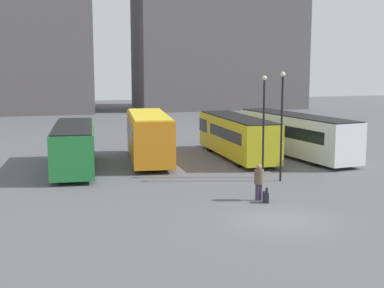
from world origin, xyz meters
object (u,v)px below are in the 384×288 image
Objects in this scene: bus_0 at (74,145)px; lamp_post_0 at (282,118)px; bus_2 at (236,135)px; suitcase at (266,197)px; traveler at (259,179)px; lamp_post_1 at (264,119)px; bus_1 at (149,136)px; bus_3 at (295,133)px.

lamp_post_0 reaches higher than bus_0.
bus_2 reaches higher than bus_0.
suitcase is at bearing -137.15° from bus_0.
lamp_post_1 reaches higher than traveler.
bus_1 reaches higher than suitcase.
bus_1 is 1.55× the size of lamp_post_1.
bus_3 is at bearing -21.75° from suitcase.
bus_1 reaches higher than bus_0.
traveler is 0.96m from suitcase.
bus_0 is 1.06× the size of bus_1.
bus_1 is at bearing 25.29° from traveler.
lamp_post_0 reaches higher than bus_3.
lamp_post_1 is at bearing -135.08° from bus_1.
traveler is (-7.46, -11.44, -0.59)m from bus_3.
bus_0 is 5.33m from bus_1.
bus_0 is 1.58× the size of lamp_post_0.
traveler is 5.99m from lamp_post_1.
bus_2 is 12.32m from traveler.
lamp_post_1 is at bearing 132.62° from bus_3.
lamp_post_0 is at bearing 178.57° from bus_2.
bus_0 is 5.44× the size of traveler.
suitcase is (8.59, -10.87, -1.29)m from bus_0.
bus_3 is at bearing 51.28° from lamp_post_1.
bus_1 is at bearing 25.43° from suitcase.
lamp_post_1 is at bearing -11.40° from suitcase.
lamp_post_1 reaches higher than bus_1.
bus_3 is at bearing -23.42° from traveler.
bus_3 reaches higher than bus_0.
lamp_post_1 is at bearing 117.78° from lamp_post_0.
traveler is at bearing -158.51° from bus_1.
bus_0 is 0.80× the size of bus_3.
bus_1 is (5.11, 1.47, 0.25)m from bus_0.
traveler is 2.36× the size of suitcase.
traveler is at bearing -136.43° from bus_0.
bus_2 is at bearing -77.91° from bus_0.
bus_1 is 0.88× the size of bus_2.
lamp_post_1 is at bearing -14.91° from traveler.
lamp_post_0 is 1.33m from lamp_post_1.
lamp_post_0 reaches higher than suitcase.
bus_0 is at bearing 153.14° from lamp_post_1.
suitcase is (-7.29, -11.92, -1.40)m from bus_3.
suitcase is at bearing -122.42° from lamp_post_0.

